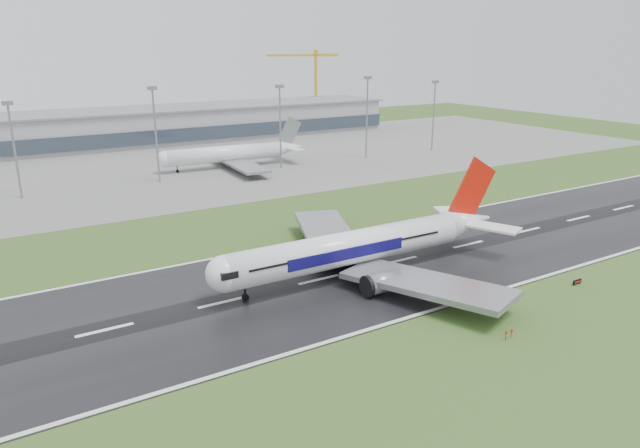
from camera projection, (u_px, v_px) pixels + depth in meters
ground at (400, 261)px, 122.28m from camera, size 520.00×520.00×0.00m
runway at (400, 261)px, 122.26m from camera, size 400.00×45.00×0.10m
apron at (195, 163)px, 224.17m from camera, size 400.00×130.00×0.08m
terminal at (150, 126)px, 270.89m from camera, size 240.00×36.00×15.00m
main_airliner at (368, 225)px, 113.31m from camera, size 67.32×64.16×19.73m
parked_airliner at (230, 145)px, 213.87m from camera, size 60.23×56.51×16.80m
tower_crane at (316, 88)px, 329.05m from camera, size 41.64×9.50×41.57m
runway_sign at (577, 282)px, 109.97m from camera, size 2.31×0.54×1.04m
floodmast_1 at (15, 153)px, 168.50m from camera, size 0.64×0.64×27.31m
floodmast_2 at (156, 137)px, 188.80m from camera, size 0.64×0.64×30.01m
floodmast_3 at (280, 129)px, 211.73m from camera, size 0.64×0.64×28.99m
floodmast_4 at (367, 119)px, 230.87m from camera, size 0.64×0.64×31.02m
floodmast_5 at (433, 117)px, 248.88m from camera, size 0.64×0.64×28.35m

